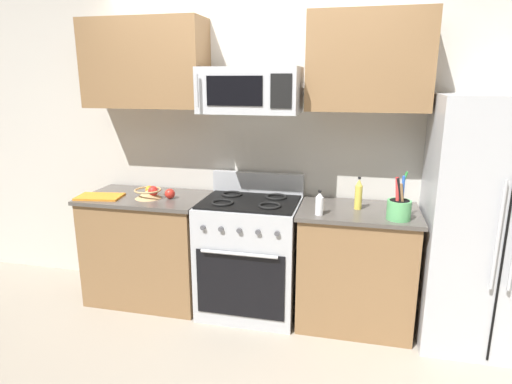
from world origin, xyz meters
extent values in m
plane|color=gray|center=(0.00, 0.00, 0.00)|extent=(16.00, 16.00, 0.00)
cube|color=beige|center=(0.00, 1.05, 1.30)|extent=(8.00, 0.10, 2.60)
cube|color=olive|center=(-0.89, 0.67, 0.44)|extent=(0.95, 0.57, 0.88)
cube|color=#4C4742|center=(-0.89, 0.67, 0.90)|extent=(0.99, 0.61, 0.03)
cube|color=#B2B5BA|center=(0.00, 0.67, 0.46)|extent=(0.76, 0.61, 0.91)
cube|color=black|center=(0.00, 0.36, 0.36)|extent=(0.67, 0.01, 0.51)
cylinder|color=#B2B5BA|center=(0.00, 0.33, 0.62)|extent=(0.57, 0.02, 0.02)
cube|color=black|center=(0.00, 0.67, 0.92)|extent=(0.73, 0.55, 0.02)
cube|color=#B2B5BA|center=(0.00, 0.95, 1.00)|extent=(0.76, 0.06, 0.18)
torus|color=black|center=(-0.18, 0.54, 0.93)|extent=(0.17, 0.17, 0.02)
torus|color=black|center=(0.18, 0.54, 0.93)|extent=(0.17, 0.17, 0.02)
torus|color=black|center=(-0.18, 0.80, 0.93)|extent=(0.17, 0.17, 0.02)
torus|color=black|center=(0.18, 0.80, 0.93)|extent=(0.17, 0.17, 0.02)
cylinder|color=#4C4C51|center=(-0.27, 0.35, 0.79)|extent=(0.04, 0.02, 0.04)
cylinder|color=#4C4C51|center=(-0.14, 0.35, 0.79)|extent=(0.04, 0.02, 0.04)
cylinder|color=#4C4C51|center=(0.00, 0.35, 0.79)|extent=(0.04, 0.02, 0.04)
cylinder|color=#4C4C51|center=(0.14, 0.35, 0.79)|extent=(0.04, 0.02, 0.04)
cylinder|color=#4C4C51|center=(0.27, 0.35, 0.79)|extent=(0.04, 0.02, 0.04)
cube|color=olive|center=(0.82, 0.67, 0.44)|extent=(0.83, 0.57, 0.88)
cube|color=#4C4742|center=(0.82, 0.67, 0.90)|extent=(0.87, 0.61, 0.03)
cube|color=#B2B5BA|center=(1.70, 0.65, 0.87)|extent=(0.84, 0.68, 1.74)
cube|color=black|center=(1.70, 0.31, 0.87)|extent=(0.01, 0.01, 1.65)
cylinder|color=#B2B5BA|center=(1.65, 0.28, 0.91)|extent=(0.02, 0.02, 0.70)
cube|color=#B2B5BA|center=(0.00, 0.70, 1.76)|extent=(0.73, 0.40, 0.33)
cube|color=black|center=(-0.07, 0.50, 1.76)|extent=(0.40, 0.01, 0.20)
cube|color=black|center=(0.26, 0.50, 1.76)|extent=(0.15, 0.01, 0.23)
cylinder|color=#B2B5BA|center=(-0.33, 0.47, 1.76)|extent=(0.02, 0.02, 0.23)
cube|color=olive|center=(-0.89, 0.83, 1.95)|extent=(0.98, 0.34, 0.68)
cube|color=olive|center=(0.83, 0.83, 1.95)|extent=(0.86, 0.34, 0.68)
cylinder|color=#59AD66|center=(1.08, 0.50, 0.98)|extent=(0.16, 0.16, 0.13)
cylinder|color=black|center=(1.08, 0.50, 0.99)|extent=(0.13, 0.13, 0.11)
cylinder|color=green|center=(1.08, 0.52, 1.09)|extent=(0.09, 0.02, 0.30)
cylinder|color=black|center=(1.08, 0.49, 1.07)|extent=(0.06, 0.03, 0.26)
cylinder|color=blue|center=(1.10, 0.49, 1.08)|extent=(0.02, 0.04, 0.28)
cylinder|color=olive|center=(1.10, 0.47, 1.05)|extent=(0.05, 0.04, 0.23)
cylinder|color=red|center=(1.07, 0.49, 1.07)|extent=(0.04, 0.07, 0.27)
cone|color=tan|center=(-0.83, 0.61, 0.94)|extent=(0.21, 0.21, 0.07)
torus|color=tan|center=(-0.83, 0.61, 0.98)|extent=(0.21, 0.21, 0.01)
sphere|color=red|center=(-0.78, 0.61, 0.97)|extent=(0.08, 0.08, 0.08)
sphere|color=orange|center=(-0.83, 0.64, 0.97)|extent=(0.07, 0.07, 0.07)
sphere|color=red|center=(-0.65, 0.64, 0.95)|extent=(0.08, 0.08, 0.08)
cube|color=orange|center=(-1.22, 0.53, 0.92)|extent=(0.38, 0.27, 0.02)
cylinder|color=gold|center=(0.81, 0.68, 1.00)|extent=(0.05, 0.05, 0.18)
cone|color=gold|center=(0.81, 0.68, 1.11)|extent=(0.05, 0.05, 0.05)
cylinder|color=black|center=(0.81, 0.68, 1.14)|extent=(0.02, 0.02, 0.01)
cylinder|color=silver|center=(0.55, 0.48, 0.97)|extent=(0.06, 0.06, 0.13)
cone|color=silver|center=(0.55, 0.48, 1.05)|extent=(0.05, 0.05, 0.04)
cylinder|color=black|center=(0.55, 0.48, 1.08)|extent=(0.02, 0.02, 0.01)
camera|label=1|loc=(0.79, -2.46, 1.83)|focal=30.47mm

